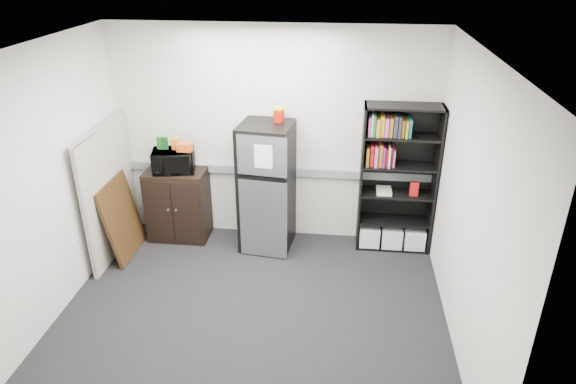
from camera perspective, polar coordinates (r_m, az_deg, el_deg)
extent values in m
plane|color=black|center=(5.50, -4.02, -13.51)|extent=(4.00, 4.00, 0.00)
cube|color=silver|center=(6.36, -1.62, 6.19)|extent=(4.00, 0.02, 2.70)
cube|color=silver|center=(4.83, 19.52, -1.96)|extent=(0.02, 3.50, 2.70)
cube|color=silver|center=(5.49, -25.50, 0.30)|extent=(0.02, 3.50, 2.70)
cube|color=white|center=(4.34, -5.14, 15.36)|extent=(4.00, 3.50, 0.02)
cube|color=gray|center=(6.49, -1.61, 2.35)|extent=(3.92, 0.05, 0.10)
cube|color=white|center=(6.34, -4.81, 7.97)|extent=(0.14, 0.00, 0.10)
cube|color=black|center=(6.29, 8.10, 1.52)|extent=(0.02, 0.34, 1.85)
cube|color=black|center=(6.38, 15.97, 1.12)|extent=(0.02, 0.34, 1.85)
cube|color=black|center=(6.47, 11.96, 1.91)|extent=(0.90, 0.02, 1.85)
cube|color=black|center=(6.01, 12.87, 9.27)|extent=(0.90, 0.34, 0.02)
cube|color=black|center=(6.73, 11.37, -5.71)|extent=(0.85, 0.32, 0.03)
cube|color=black|center=(6.56, 11.63, -3.10)|extent=(0.85, 0.32, 0.03)
cube|color=black|center=(6.39, 11.92, -0.19)|extent=(0.85, 0.32, 0.02)
cube|color=black|center=(6.25, 12.22, 2.87)|extent=(0.85, 0.32, 0.02)
cube|color=black|center=(6.12, 12.54, 6.06)|extent=(0.85, 0.32, 0.02)
cube|color=silver|center=(6.63, 9.02, -4.64)|extent=(0.25, 0.30, 0.25)
cube|color=silver|center=(6.66, 11.43, -4.74)|extent=(0.25, 0.30, 0.25)
cube|color=silver|center=(6.69, 13.82, -4.83)|extent=(0.25, 0.30, 0.25)
cube|color=gray|center=(6.51, -19.21, -0.06)|extent=(0.05, 1.30, 1.60)
cube|color=#B2B2B7|center=(6.22, -20.28, 6.68)|extent=(0.06, 1.30, 0.02)
cube|color=black|center=(6.75, -12.07, -1.31)|extent=(0.75, 0.47, 0.94)
cube|color=black|center=(6.61, -14.17, -2.16)|extent=(0.35, 0.01, 0.83)
cube|color=black|center=(6.50, -11.18, -2.35)|extent=(0.35, 0.01, 0.83)
cylinder|color=#B2B2B7|center=(6.53, -13.19, -1.93)|extent=(0.02, 0.02, 0.02)
cylinder|color=#B2B2B7|center=(6.50, -12.35, -1.98)|extent=(0.02, 0.02, 0.02)
imported|color=black|center=(6.49, -12.61, 3.40)|extent=(0.56, 0.44, 0.28)
cube|color=#185419|center=(6.50, -14.03, 5.30)|extent=(0.07, 0.06, 0.15)
cube|color=#0C3511|center=(6.48, -13.49, 5.29)|extent=(0.08, 0.07, 0.15)
cube|color=orange|center=(6.44, -12.46, 5.23)|extent=(0.07, 0.05, 0.14)
cube|color=#DD4F16|center=(6.36, -11.41, 4.88)|extent=(0.18, 0.11, 0.10)
cube|color=black|center=(6.28, -2.37, 0.46)|extent=(0.67, 0.67, 1.59)
cube|color=#A9A9AE|center=(5.78, -2.93, 3.99)|extent=(0.58, 0.09, 0.48)
cube|color=#A9A9AE|center=(6.13, -2.77, -3.08)|extent=(0.58, 0.09, 1.02)
cube|color=black|center=(5.88, -2.89, 1.50)|extent=(0.58, 0.07, 0.03)
cube|color=white|center=(5.77, -2.76, 3.93)|extent=(0.21, 0.03, 0.28)
cube|color=black|center=(5.98, -2.51, 7.45)|extent=(0.67, 0.67, 0.02)
cylinder|color=#A81807|center=(6.05, -1.02, 8.59)|extent=(0.13, 0.13, 0.16)
cylinder|color=gold|center=(6.02, -1.03, 9.43)|extent=(0.14, 0.14, 0.02)
cube|color=black|center=(6.55, -17.98, -2.76)|extent=(0.23, 0.76, 0.97)
cube|color=#EDE6CE|center=(6.54, -17.79, -2.78)|extent=(0.17, 0.65, 0.82)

